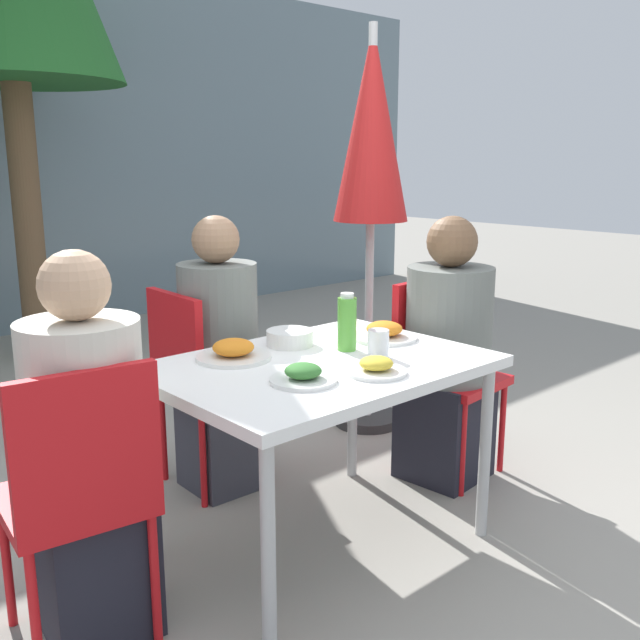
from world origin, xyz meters
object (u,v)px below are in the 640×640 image
at_px(person_right, 447,359).
at_px(closed_umbrella, 372,141).
at_px(bottle, 347,323).
at_px(chair_right, 438,360).
at_px(person_far, 220,363).
at_px(drinking_cup, 378,343).
at_px(chair_far, 198,374).
at_px(chair_left, 80,485).
at_px(person_left, 88,461).
at_px(salad_bowl, 290,338).

relative_size(person_right, closed_umbrella, 0.57).
bearing_deg(bottle, chair_right, 9.28).
relative_size(person_far, drinking_cup, 11.73).
relative_size(chair_far, person_far, 0.74).
xyz_separation_m(chair_left, drinking_cup, (1.08, -0.13, 0.25)).
relative_size(chair_right, person_far, 0.74).
bearing_deg(person_far, chair_left, -53.16).
distance_m(chair_left, person_left, 0.10).
xyz_separation_m(person_far, drinking_cup, (0.17, -0.77, 0.21)).
bearing_deg(person_left, salad_bowl, 15.94).
bearing_deg(bottle, person_far, 104.11).
distance_m(person_far, drinking_cup, 0.81).
bearing_deg(chair_right, chair_far, -36.23).
xyz_separation_m(person_left, bottle, (1.01, -0.06, 0.27)).
xyz_separation_m(closed_umbrella, salad_bowl, (-0.98, -0.53, -0.76)).
distance_m(closed_umbrella, drinking_cup, 1.42).
bearing_deg(salad_bowl, bottle, -59.81).
height_order(person_left, person_far, person_far).
distance_m(person_left, bottle, 1.04).
xyz_separation_m(drinking_cup, salad_bowl, (-0.13, 0.34, -0.02)).
distance_m(person_left, person_far, 1.02).
distance_m(closed_umbrella, salad_bowl, 1.35).
distance_m(bottle, salad_bowl, 0.24).
relative_size(chair_far, salad_bowl, 4.90).
relative_size(person_right, salad_bowl, 6.57).
bearing_deg(person_right, salad_bowl, -17.46).
xyz_separation_m(person_left, drinking_cup, (1.02, -0.20, 0.22)).
height_order(person_far, bottle, person_far).
bearing_deg(chair_left, salad_bowl, 19.65).
height_order(chair_left, drinking_cup, chair_left).
xyz_separation_m(chair_left, salad_bowl, (0.95, 0.21, 0.23)).
bearing_deg(person_right, chair_right, -122.04).
xyz_separation_m(chair_right, closed_umbrella, (0.17, 0.61, 0.99)).
height_order(person_far, closed_umbrella, closed_umbrella).
height_order(person_right, bottle, person_right).
distance_m(person_left, drinking_cup, 1.06).
height_order(chair_right, drinking_cup, chair_right).
xyz_separation_m(person_right, closed_umbrella, (0.22, 0.69, 0.96)).
bearing_deg(closed_umbrella, person_right, -107.24).
relative_size(closed_umbrella, drinking_cup, 20.33).
height_order(person_left, person_right, person_right).
relative_size(chair_left, person_right, 0.75).
relative_size(person_right, bottle, 5.46).
height_order(chair_far, person_far, person_far).
height_order(drinking_cup, salad_bowl, drinking_cup).
bearing_deg(chair_right, salad_bowl, -11.03).
height_order(person_far, salad_bowl, person_far).
height_order(chair_right, chair_far, same).
bearing_deg(chair_far, closed_umbrella, 94.39).
xyz_separation_m(chair_left, closed_umbrella, (1.93, 0.74, 0.99)).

